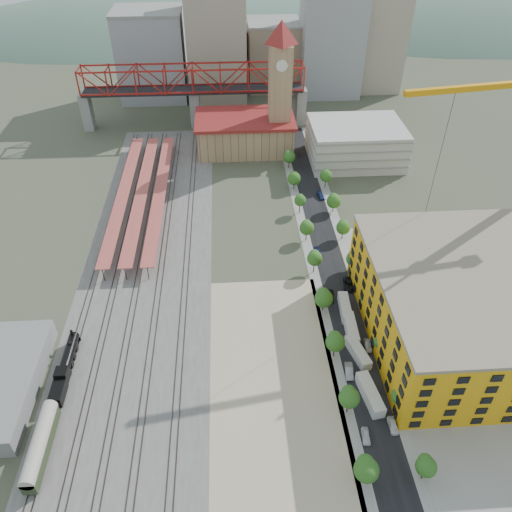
{
  "coord_description": "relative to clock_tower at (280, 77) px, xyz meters",
  "views": [
    {
      "loc": [
        -12.26,
        -99.64,
        90.31
      ],
      "look_at": [
        -5.85,
        0.73,
        10.0
      ],
      "focal_mm": 35.0,
      "sensor_mm": 36.0,
      "label": 1
    }
  ],
  "objects": [
    {
      "name": "ground",
      "position": [
        -8.0,
        -79.99,
        -28.7
      ],
      "size": [
        400.0,
        400.0,
        0.0
      ],
      "primitive_type": "plane",
      "color": "#474C38",
      "rests_on": "ground"
    },
    {
      "name": "car_6",
      "position": [
        11.0,
        -81.52,
        -27.91
      ],
      "size": [
        3.44,
        5.99,
        1.57
      ],
      "primitive_type": "imported",
      "rotation": [
        0.0,
        0.0,
        -0.15
      ],
      "color": "black",
      "rests_on": "ground"
    },
    {
      "name": "site_trailer_d",
      "position": [
        8.0,
        -90.69,
        -27.41
      ],
      "size": [
        2.97,
        9.49,
        2.57
      ],
      "primitive_type": "cube",
      "rotation": [
        0.0,
        0.0,
        -0.05
      ],
      "color": "silver",
      "rests_on": "ground"
    },
    {
      "name": "dirt_lot",
      "position": [
        -12.0,
        -111.49,
        -28.67
      ],
      "size": [
        28.0,
        67.0,
        0.06
      ],
      "primitive_type": "cube",
      "color": "tan",
      "rests_on": "ground"
    },
    {
      "name": "car_0",
      "position": [
        5.0,
        -126.23,
        -28.03
      ],
      "size": [
        1.92,
        4.05,
        1.34
      ],
      "primitive_type": "imported",
      "rotation": [
        0.0,
        0.0,
        -0.09
      ],
      "color": "silver",
      "rests_on": "ground"
    },
    {
      "name": "distant_hills",
      "position": [
        37.28,
        180.01,
        -108.23
      ],
      "size": [
        647.0,
        264.0,
        227.0
      ],
      "color": "#4C6B59",
      "rests_on": "ground"
    },
    {
      "name": "construction_building",
      "position": [
        34.0,
        -99.99,
        -19.29
      ],
      "size": [
        44.6,
        50.6,
        18.8
      ],
      "color": "yellow",
      "rests_on": "ground"
    },
    {
      "name": "ballast_strip",
      "position": [
        -44.0,
        -62.49,
        -28.67
      ],
      "size": [
        36.0,
        165.0,
        0.06
      ],
      "primitive_type": "cube",
      "color": "#605E59",
      "rests_on": "ground"
    },
    {
      "name": "car_5",
      "position": [
        11.0,
        -103.03,
        -28.05
      ],
      "size": [
        1.66,
        4.04,
        1.3
      ],
      "primitive_type": "imported",
      "rotation": [
        0.0,
        0.0,
        -0.07
      ],
      "color": "gray",
      "rests_on": "ground"
    },
    {
      "name": "site_trailer_b",
      "position": [
        8.0,
        -105.43,
        -27.42
      ],
      "size": [
        4.68,
        9.63,
        2.55
      ],
      "primitive_type": "cube",
      "rotation": [
        0.0,
        0.0,
        0.25
      ],
      "color": "silver",
      "rests_on": "ground"
    },
    {
      "name": "car_1",
      "position": [
        5.0,
        -110.24,
        -27.91
      ],
      "size": [
        2.19,
        4.91,
        1.56
      ],
      "primitive_type": "imported",
      "rotation": [
        0.0,
        0.0,
        -0.12
      ],
      "color": "#A6A5AB",
      "rests_on": "ground"
    },
    {
      "name": "car_4",
      "position": [
        11.0,
        -124.29,
        -27.99
      ],
      "size": [
        1.68,
        4.15,
        1.41
      ],
      "primitive_type": "imported",
      "rotation": [
        0.0,
        0.0,
        0.0
      ],
      "color": "white",
      "rests_on": "ground"
    },
    {
      "name": "car_7",
      "position": [
        11.0,
        -36.15,
        -28.0
      ],
      "size": [
        2.73,
        5.05,
        1.39
      ],
      "primitive_type": "imported",
      "rotation": [
        0.0,
        0.0,
        0.17
      ],
      "color": "navy",
      "rests_on": "ground"
    },
    {
      "name": "sidewalk_east",
      "position": [
        13.5,
        -64.99,
        -28.68
      ],
      "size": [
        3.0,
        170.0,
        0.04
      ],
      "primitive_type": "cube",
      "color": "gray",
      "rests_on": "ground"
    },
    {
      "name": "construction_pad",
      "position": [
        37.0,
        -99.99,
        -28.67
      ],
      "size": [
        50.0,
        90.0,
        0.06
      ],
      "primitive_type": "cube",
      "color": "gray",
      "rests_on": "ground"
    },
    {
      "name": "skyline",
      "position": [
        -0.53,
        62.32,
        -5.89
      ],
      "size": [
        133.0,
        46.0,
        60.0
      ],
      "color": "#9EA0A3",
      "rests_on": "ground"
    },
    {
      "name": "coach",
      "position": [
        -58.0,
        -125.44,
        -25.85
      ],
      "size": [
        2.93,
        17.04,
        5.35
      ],
      "color": "#21311A",
      "rests_on": "ground"
    },
    {
      "name": "platform_canopies",
      "position": [
        -49.0,
        -34.99,
        -24.7
      ],
      "size": [
        16.0,
        80.0,
        4.12
      ],
      "color": "#B85447",
      "rests_on": "ground"
    },
    {
      "name": "clock_tower",
      "position": [
        0.0,
        0.0,
        0.0
      ],
      "size": [
        12.0,
        12.0,
        52.0
      ],
      "color": "tan",
      "rests_on": "ground"
    },
    {
      "name": "site_trailer_a",
      "position": [
        8.0,
        -117.06,
        -27.28
      ],
      "size": [
        4.24,
        10.62,
        2.83
      ],
      "primitive_type": "cube",
      "rotation": [
        0.0,
        0.0,
        0.15
      ],
      "color": "silver",
      "rests_on": "ground"
    },
    {
      "name": "locomotive",
      "position": [
        -58.0,
        -105.52,
        -26.79
      ],
      "size": [
        2.65,
        20.45,
        5.11
      ],
      "color": "black",
      "rests_on": "ground"
    },
    {
      "name": "truss_bridge",
      "position": [
        -33.0,
        25.01,
        -9.83
      ],
      "size": [
        94.0,
        9.6,
        25.6
      ],
      "color": "gray",
      "rests_on": "ground"
    },
    {
      "name": "street_asphalt",
      "position": [
        8.0,
        -64.99,
        -28.67
      ],
      "size": [
        12.0,
        170.0,
        0.06
      ],
      "primitive_type": "cube",
      "color": "black",
      "rests_on": "ground"
    },
    {
      "name": "site_trailer_c",
      "position": [
        8.0,
        -98.05,
        -27.39
      ],
      "size": [
        2.92,
        9.68,
        2.62
      ],
      "primitive_type": "cube",
      "rotation": [
        0.0,
        0.0,
        -0.04
      ],
      "color": "silver",
      "rests_on": "ground"
    },
    {
      "name": "rail_tracks",
      "position": [
        -45.8,
        -62.49,
        -28.55
      ],
      "size": [
        26.56,
        160.0,
        0.18
      ],
      "color": "#382B23",
      "rests_on": "ground"
    },
    {
      "name": "car_2",
      "position": [
        5.0,
        -85.69,
        -28.02
      ],
      "size": [
        2.98,
        5.16,
        1.35
      ],
      "primitive_type": "imported",
      "rotation": [
        0.0,
        0.0,
        -0.16
      ],
      "color": "black",
      "rests_on": "ground"
    },
    {
      "name": "parking_garage",
      "position": [
        28.0,
        -9.99,
        -21.7
      ],
      "size": [
        34.0,
        26.0,
        14.0
      ],
      "primitive_type": "cube",
      "color": "silver",
      "rests_on": "ground"
    },
    {
      "name": "car_3",
      "position": [
        5.0,
        -67.25,
        -28.04
      ],
      "size": [
        2.32,
        4.68,
        1.31
      ],
      "primitive_type": "imported",
      "rotation": [
        0.0,
        0.0,
        0.11
      ],
      "color": "navy",
      "rests_on": "ground"
    },
    {
      "name": "street_trees",
      "position": [
        8.0,
        -74.99,
        -28.7
      ],
      "size": [
        15.4,
        124.4,
        8.0
      ],
      "color": "#215E1C",
      "rests_on": "ground"
    },
    {
      "name": "station_hall",
      "position": [
        -13.0,
        2.01,
        -22.03
      ],
      "size": [
        38.0,
        24.0,
        13.1
      ],
      "color": "tan",
      "rests_on": "ground"
    },
    {
      "name": "sidewalk_west",
      "position": [
        2.5,
        -64.99,
        -28.68
      ],
      "size": [
        3.0,
        170.0,
        0.04
      ],
      "primitive_type": "cube",
      "color": "gray",
      "rests_on": "ground"
    }
  ]
}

